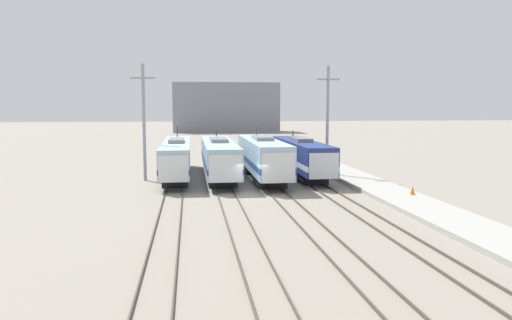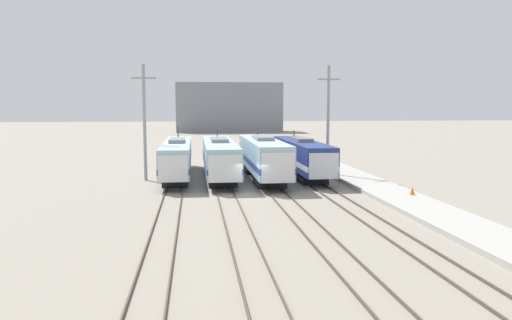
{
  "view_description": "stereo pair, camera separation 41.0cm",
  "coord_description": "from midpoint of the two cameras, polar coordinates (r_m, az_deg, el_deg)",
  "views": [
    {
      "loc": [
        -5.02,
        -40.78,
        7.24
      ],
      "look_at": [
        0.86,
        3.63,
        2.41
      ],
      "focal_mm": 35.0,
      "sensor_mm": 36.0,
      "label": 1
    },
    {
      "loc": [
        -4.61,
        -40.83,
        7.24
      ],
      "look_at": [
        0.86,
        3.63,
        2.41
      ],
      "focal_mm": 35.0,
      "sensor_mm": 36.0,
      "label": 2
    }
  ],
  "objects": [
    {
      "name": "rail_pair_far_left",
      "position": [
        41.46,
        -9.69,
        -3.89
      ],
      "size": [
        1.51,
        120.0,
        0.15
      ],
      "color": "#4C4238",
      "rests_on": "ground_plane"
    },
    {
      "name": "catenary_tower_right",
      "position": [
        51.39,
        7.94,
        4.58
      ],
      "size": [
        2.35,
        0.31,
        11.31
      ],
      "color": "gray",
      "rests_on": "ground_plane"
    },
    {
      "name": "rail_pair_center_right",
      "position": [
        42.01,
        2.12,
        -3.67
      ],
      "size": [
        1.51,
        120.0,
        0.15
      ],
      "color": "#4C4238",
      "rests_on": "ground_plane"
    },
    {
      "name": "ground_plane",
      "position": [
        41.72,
        -0.79,
        -3.84
      ],
      "size": [
        400.0,
        400.0,
        0.0
      ],
      "primitive_type": "plane",
      "color": "gray"
    },
    {
      "name": "platform",
      "position": [
        44.38,
        13.66,
        -3.18
      ],
      "size": [
        4.0,
        120.0,
        0.35
      ],
      "color": "#A8A59E",
      "rests_on": "ground_plane"
    },
    {
      "name": "catenary_tower_left",
      "position": [
        49.75,
        -12.92,
        4.43
      ],
      "size": [
        2.35,
        0.31,
        11.31
      ],
      "color": "gray",
      "rests_on": "ground_plane"
    },
    {
      "name": "rail_pair_far_right",
      "position": [
        42.93,
        7.79,
        -3.51
      ],
      "size": [
        1.51,
        120.0,
        0.15
      ],
      "color": "#4C4238",
      "rests_on": "ground_plane"
    },
    {
      "name": "locomotive_center_left",
      "position": [
        50.78,
        -4.48,
        0.3
      ],
      "size": [
        3.08,
        20.11,
        4.59
      ],
      "color": "#232326",
      "rests_on": "ground_plane"
    },
    {
      "name": "locomotive_far_right",
      "position": [
        51.94,
        5.02,
        0.41
      ],
      "size": [
        2.91,
        18.42,
        4.56
      ],
      "color": "black",
      "rests_on": "ground_plane"
    },
    {
      "name": "locomotive_far_left",
      "position": [
        51.27,
        -9.31,
        0.26
      ],
      "size": [
        2.75,
        19.99,
        5.06
      ],
      "color": "#232326",
      "rests_on": "ground_plane"
    },
    {
      "name": "rail_pair_center_left",
      "position": [
        41.51,
        -3.75,
        -3.8
      ],
      "size": [
        1.51,
        120.0,
        0.15
      ],
      "color": "#4C4238",
      "rests_on": "ground_plane"
    },
    {
      "name": "depot_building",
      "position": [
        143.09,
        -3.58,
        6.01
      ],
      "size": [
        29.54,
        11.33,
        13.81
      ],
      "color": "gray",
      "rests_on": "ground_plane"
    },
    {
      "name": "locomotive_center_right",
      "position": [
        49.59,
        0.58,
        0.31
      ],
      "size": [
        3.08,
        18.8,
        5.08
      ],
      "color": "#232326",
      "rests_on": "ground_plane"
    },
    {
      "name": "traffic_cone",
      "position": [
        40.99,
        17.19,
        -3.35
      ],
      "size": [
        0.4,
        0.4,
        0.64
      ],
      "color": "orange",
      "rests_on": "platform"
    }
  ]
}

